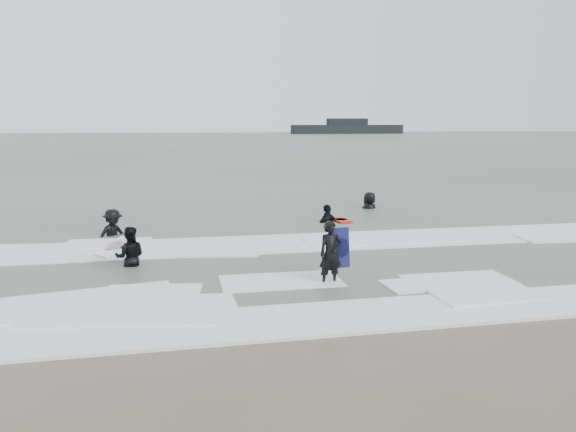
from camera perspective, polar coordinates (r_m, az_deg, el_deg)
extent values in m
plane|color=brown|center=(11.77, 4.63, -9.37)|extent=(320.00, 320.00, 0.00)
plane|color=#47544C|center=(90.84, -8.98, 7.25)|extent=(320.00, 320.00, 0.00)
imported|color=black|center=(13.34, 4.31, -7.04)|extent=(0.62, 0.46, 1.56)
imported|color=black|center=(15.49, -15.70, -5.01)|extent=(0.81, 0.63, 1.64)
imported|color=black|center=(19.48, -17.32, -2.09)|extent=(1.33, 1.23, 1.80)
imported|color=black|center=(21.22, 4.04, -0.72)|extent=(1.17, 0.97, 1.86)
imported|color=black|center=(24.61, 8.27, 0.65)|extent=(1.10, 0.93, 1.91)
cube|color=white|center=(11.22, 5.46, -10.19)|extent=(30.03, 2.32, 0.07)
cube|color=white|center=(17.40, -0.62, -2.88)|extent=(30.00, 2.60, 0.09)
cube|color=black|center=(156.97, 6.01, 8.76)|extent=(30.58, 5.46, 2.40)
cube|color=black|center=(156.95, 6.03, 9.52)|extent=(10.92, 3.28, 1.75)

